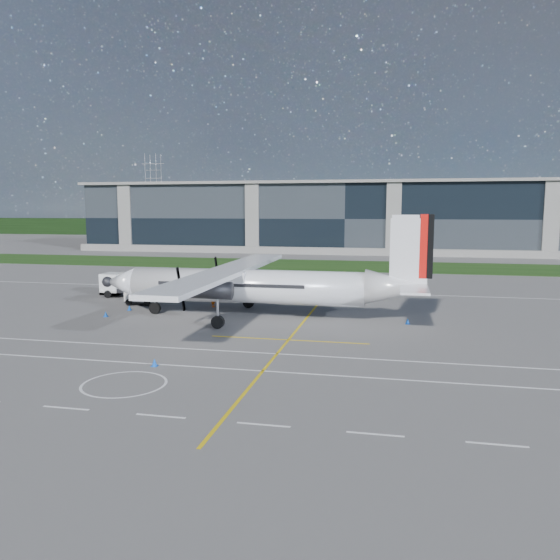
{
  "coord_description": "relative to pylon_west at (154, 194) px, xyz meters",
  "views": [
    {
      "loc": [
        10.67,
        -44.98,
        9.76
      ],
      "look_at": [
        0.7,
        1.74,
        3.45
      ],
      "focal_mm": 35.0,
      "sensor_mm": 36.0,
      "label": 1
    }
  ],
  "objects": [
    {
      "name": "pylon_west",
      "position": [
        0.0,
        0.0,
        0.0
      ],
      "size": [
        9.0,
        4.6,
        30.0
      ],
      "primitive_type": null,
      "color": "gray",
      "rests_on": "ground"
    },
    {
      "name": "fuel_tanker_truck",
      "position": [
        61.9,
        -140.2,
        -13.61
      ],
      "size": [
        7.42,
        2.41,
        2.78
      ],
      "primitive_type": null,
      "color": "silver",
      "rests_on": "ground"
    },
    {
      "name": "safety_cone_stbdwing",
      "position": [
        75.69,
        -133.41,
        -14.75
      ],
      "size": [
        0.36,
        0.36,
        0.5
      ],
      "primitive_type": "cone",
      "color": "blue",
      "rests_on": "ground"
    },
    {
      "name": "ground_crew_person",
      "position": [
        73.06,
        -144.15,
        -14.0
      ],
      "size": [
        0.6,
        0.82,
        2.0
      ],
      "primitive_type": "imported",
      "rotation": [
        0.0,
        0.0,
        1.55
      ],
      "color": "#F25907",
      "rests_on": "ground"
    },
    {
      "name": "ground",
      "position": [
        80.0,
        -110.0,
        -15.0
      ],
      "size": [
        400.0,
        400.0,
        0.0
      ],
      "primitive_type": "plane",
      "color": "slate",
      "rests_on": "ground"
    },
    {
      "name": "safety_cone_tail",
      "position": [
        91.8,
        -148.36,
        -14.75
      ],
      "size": [
        0.36,
        0.36,
        0.5
      ],
      "primitive_type": "cone",
      "color": "blue",
      "rests_on": "ground"
    },
    {
      "name": "terminal_building",
      "position": [
        80.0,
        -70.0,
        -7.5
      ],
      "size": [
        120.0,
        20.0,
        15.0
      ],
      "primitive_type": "cube",
      "color": "black",
      "rests_on": "ground"
    },
    {
      "name": "safety_cone_portwing",
      "position": [
        76.16,
        -164.43,
        -14.75
      ],
      "size": [
        0.36,
        0.36,
        0.5
      ],
      "primitive_type": "cone",
      "color": "blue",
      "rests_on": "ground"
    },
    {
      "name": "white_lane_line",
      "position": [
        80.0,
        -164.0,
        -14.99
      ],
      "size": [
        90.0,
        0.15,
        0.01
      ],
      "primitive_type": "cube",
      "color": "white",
      "rests_on": "ground"
    },
    {
      "name": "grass_strip",
      "position": [
        80.0,
        -102.0,
        -14.98
      ],
      "size": [
        400.0,
        18.0,
        0.04
      ],
      "primitive_type": "cube",
      "color": "#183E11",
      "rests_on": "ground"
    },
    {
      "name": "yellow_taxiway_centerline",
      "position": [
        83.0,
        -140.0,
        -14.99
      ],
      "size": [
        0.2,
        70.0,
        0.01
      ],
      "primitive_type": "cube",
      "color": "yellow",
      "rests_on": "ground"
    },
    {
      "name": "turboprop_aircraft",
      "position": [
        78.8,
        -148.59,
        -10.36
      ],
      "size": [
        29.8,
        30.9,
        9.27
      ],
      "primitive_type": null,
      "color": "white",
      "rests_on": "ground"
    },
    {
      "name": "safety_cone_nose_port",
      "position": [
        65.11,
        -150.85,
        -14.75
      ],
      "size": [
        0.36,
        0.36,
        0.5
      ],
      "primitive_type": "cone",
      "color": "blue",
      "rests_on": "ground"
    },
    {
      "name": "safety_cone_nose_stbd",
      "position": [
        65.72,
        -147.51,
        -14.75
      ],
      "size": [
        0.36,
        0.36,
        0.5
      ],
      "primitive_type": "cone",
      "color": "blue",
      "rests_on": "ground"
    },
    {
      "name": "tree_line",
      "position": [
        80.0,
        -10.0,
        -12.0
      ],
      "size": [
        400.0,
        6.0,
        6.0
      ],
      "primitive_type": "cube",
      "color": "black",
      "rests_on": "ground"
    },
    {
      "name": "baggage_tug",
      "position": [
        65.44,
        -144.25,
        -14.0
      ],
      "size": [
        3.32,
        1.99,
        1.99
      ],
      "primitive_type": null,
      "color": "silver",
      "rests_on": "ground"
    }
  ]
}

